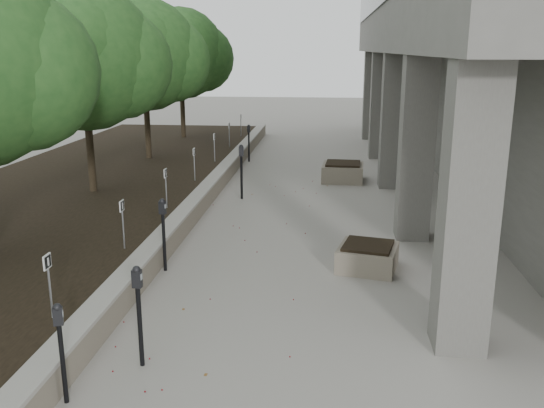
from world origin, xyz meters
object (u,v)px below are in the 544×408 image
at_px(crabapple_tree_4, 145,79).
at_px(parking_meter_3, 164,235).
at_px(crabapple_tree_3, 85,89).
at_px(crabapple_tree_5, 181,73).
at_px(parking_meter_5, 249,143).
at_px(parking_meter_4, 241,172).
at_px(planter_back, 343,172).
at_px(parking_meter_2, 139,317).
at_px(planter_front, 368,256).
at_px(parking_meter_1, 62,354).

bearing_deg(crabapple_tree_4, parking_meter_3, -71.21).
xyz_separation_m(crabapple_tree_3, crabapple_tree_5, (0.00, 10.00, 0.00)).
bearing_deg(parking_meter_5, parking_meter_4, -90.55).
distance_m(crabapple_tree_5, planter_back, 9.68).
distance_m(parking_meter_2, parking_meter_5, 14.66).
distance_m(parking_meter_5, planter_front, 11.41).
bearing_deg(parking_meter_3, crabapple_tree_4, 120.01).
bearing_deg(planter_back, planter_front, -87.55).
height_order(crabapple_tree_4, parking_meter_3, crabapple_tree_4).
bearing_deg(parking_meter_2, planter_front, 54.09).
xyz_separation_m(parking_meter_1, planter_front, (3.86, 4.82, -0.40)).
bearing_deg(parking_meter_5, crabapple_tree_3, -122.75).
bearing_deg(crabapple_tree_4, planter_front, -51.93).
xyz_separation_m(parking_meter_3, planter_front, (3.86, 0.48, -0.46)).
bearing_deg(crabapple_tree_4, parking_meter_1, -76.83).
xyz_separation_m(parking_meter_2, planter_front, (3.22, 3.90, -0.46)).
relative_size(parking_meter_1, parking_meter_5, 0.92).
bearing_deg(parking_meter_4, crabapple_tree_3, -176.81).
relative_size(crabapple_tree_3, parking_meter_5, 3.89).
xyz_separation_m(crabapple_tree_4, parking_meter_2, (3.89, -12.97, -2.41)).
xyz_separation_m(crabapple_tree_3, planter_back, (6.78, 3.69, -2.82)).
distance_m(crabapple_tree_3, parking_meter_5, 7.85).
bearing_deg(parking_meter_3, parking_meter_1, -78.78).
xyz_separation_m(crabapple_tree_3, parking_meter_1, (3.25, -8.89, -2.47)).
xyz_separation_m(crabapple_tree_3, parking_meter_2, (3.89, -7.97, -2.41)).
height_order(parking_meter_1, parking_meter_4, parking_meter_4).
height_order(crabapple_tree_3, crabapple_tree_5, same).
distance_m(planter_front, planter_back, 7.77).
bearing_deg(planter_front, crabapple_tree_5, 116.79).
xyz_separation_m(parking_meter_1, parking_meter_3, (0.00, 4.34, 0.07)).
bearing_deg(crabapple_tree_5, parking_meter_4, -66.46).
xyz_separation_m(crabapple_tree_5, parking_meter_1, (3.25, -18.89, -2.47)).
xyz_separation_m(crabapple_tree_3, crabapple_tree_4, (0.00, 5.00, 0.00)).
bearing_deg(crabapple_tree_5, parking_meter_3, -77.41).
relative_size(crabapple_tree_4, parking_meter_5, 3.89).
distance_m(crabapple_tree_4, parking_meter_2, 13.76).
xyz_separation_m(parking_meter_1, parking_meter_4, (0.64, 9.96, 0.13)).
height_order(crabapple_tree_5, parking_meter_3, crabapple_tree_5).
relative_size(parking_meter_5, planter_back, 1.09).
relative_size(crabapple_tree_3, parking_meter_1, 4.21).
distance_m(parking_meter_4, parking_meter_5, 5.64).
relative_size(crabapple_tree_4, crabapple_tree_5, 1.00).
xyz_separation_m(crabapple_tree_4, parking_meter_3, (3.25, -9.55, -2.41)).
distance_m(parking_meter_4, planter_back, 3.92).
relative_size(crabapple_tree_3, planter_front, 5.07).
relative_size(parking_meter_4, planter_back, 1.21).
relative_size(crabapple_tree_5, parking_meter_4, 3.50).
bearing_deg(planter_front, parking_meter_3, -172.95).
xyz_separation_m(crabapple_tree_4, planter_front, (7.11, -9.08, -2.87)).
xyz_separation_m(parking_meter_1, parking_meter_2, (0.64, 0.92, 0.07)).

